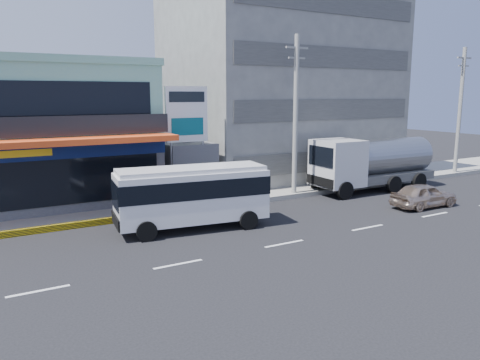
# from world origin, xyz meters

# --- Properties ---
(ground) EXTENTS (120.00, 120.00, 0.00)m
(ground) POSITION_xyz_m (0.00, 0.00, 0.00)
(ground) COLOR black
(ground) RESTS_ON ground
(sidewalk) EXTENTS (70.00, 5.00, 0.30)m
(sidewalk) POSITION_xyz_m (5.00, 9.50, 0.15)
(sidewalk) COLOR gray
(sidewalk) RESTS_ON ground
(shop_building) EXTENTS (12.40, 11.70, 8.00)m
(shop_building) POSITION_xyz_m (-8.00, 13.95, 4.00)
(shop_building) COLOR #414146
(shop_building) RESTS_ON ground
(concrete_building) EXTENTS (16.00, 12.00, 14.00)m
(concrete_building) POSITION_xyz_m (10.00, 15.00, 7.00)
(concrete_building) COLOR gray
(concrete_building) RESTS_ON ground
(gap_structure) EXTENTS (3.00, 6.00, 3.50)m
(gap_structure) POSITION_xyz_m (0.00, 12.00, 1.75)
(gap_structure) COLOR #414146
(gap_structure) RESTS_ON ground
(satellite_dish) EXTENTS (1.50, 1.50, 0.15)m
(satellite_dish) POSITION_xyz_m (0.00, 11.00, 3.58)
(satellite_dish) COLOR slate
(satellite_dish) RESTS_ON gap_structure
(billboard) EXTENTS (2.60, 0.18, 6.90)m
(billboard) POSITION_xyz_m (-0.50, 9.20, 4.93)
(billboard) COLOR gray
(billboard) RESTS_ON ground
(utility_pole_near) EXTENTS (1.60, 0.30, 10.00)m
(utility_pole_near) POSITION_xyz_m (6.00, 7.40, 5.15)
(utility_pole_near) COLOR #999993
(utility_pole_near) RESTS_ON ground
(utility_pole_far) EXTENTS (1.60, 0.30, 10.00)m
(utility_pole_far) POSITION_xyz_m (22.00, 7.40, 5.15)
(utility_pole_far) COLOR #999993
(utility_pole_far) RESTS_ON ground
(minibus) EXTENTS (7.48, 3.30, 3.03)m
(minibus) POSITION_xyz_m (-2.51, 4.15, 1.81)
(minibus) COLOR silver
(minibus) RESTS_ON ground
(sedan) EXTENTS (4.23, 1.85, 1.42)m
(sedan) POSITION_xyz_m (10.90, 1.50, 0.71)
(sedan) COLOR beige
(sedan) RESTS_ON ground
(tanker_truck) EXTENTS (9.14, 3.15, 3.58)m
(tanker_truck) POSITION_xyz_m (11.61, 6.51, 1.92)
(tanker_truck) COLOR silver
(tanker_truck) RESTS_ON ground
(motorcycle_rider) EXTENTS (1.63, 0.84, 2.00)m
(motorcycle_rider) POSITION_xyz_m (-4.00, 6.24, 0.66)
(motorcycle_rider) COLOR #5F160D
(motorcycle_rider) RESTS_ON ground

